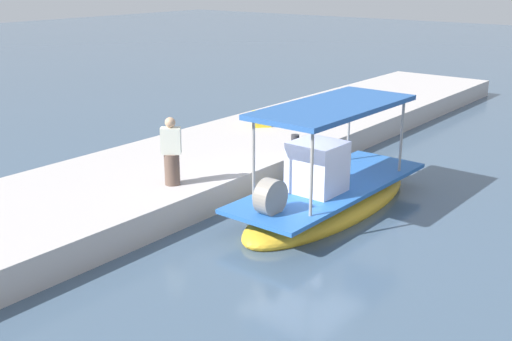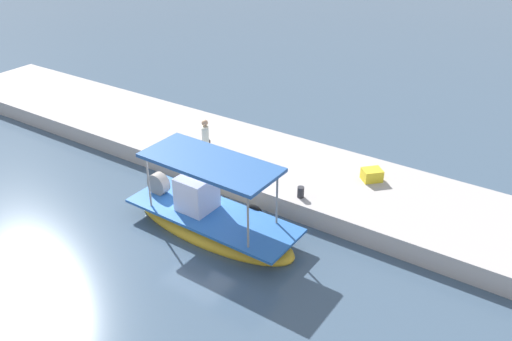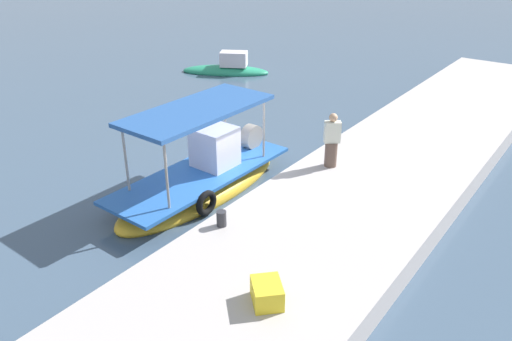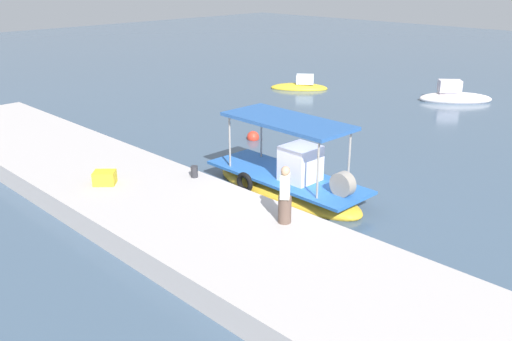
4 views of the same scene
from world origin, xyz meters
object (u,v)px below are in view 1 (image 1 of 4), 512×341
at_px(main_fishing_boat, 329,194).
at_px(fisherman_near_bollard, 171,154).
at_px(mooring_bollard, 295,141).
at_px(cargo_crate, 262,119).

bearing_deg(main_fishing_boat, fisherman_near_bollard, -49.88).
xyz_separation_m(main_fishing_boat, fisherman_near_bollard, (2.45, -2.91, 1.04)).
bearing_deg(main_fishing_boat, mooring_bollard, -130.12).
relative_size(fisherman_near_bollard, mooring_bollard, 4.21).
bearing_deg(cargo_crate, fisherman_near_bollard, 18.27).
height_order(fisherman_near_bollard, cargo_crate, fisherman_near_bollard).
bearing_deg(fisherman_near_bollard, mooring_bollard, 174.22).
relative_size(main_fishing_boat, mooring_bollard, 16.20).
bearing_deg(mooring_bollard, main_fishing_boat, 49.88).
height_order(main_fishing_boat, fisherman_near_bollard, main_fishing_boat).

